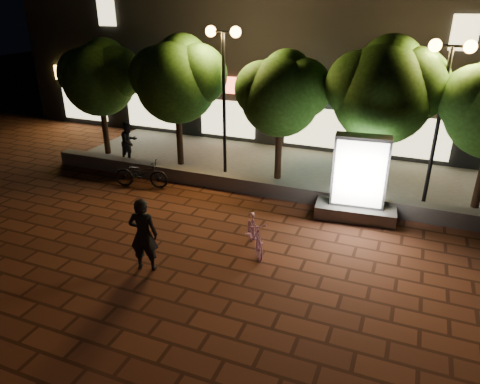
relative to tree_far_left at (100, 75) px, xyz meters
The scene contains 15 objects.
ground 9.43m from the tree_far_left, 38.18° to the right, with size 80.00×80.00×0.00m, color brown.
retaining_wall 7.72m from the tree_far_left, 11.89° to the right, with size 16.00×0.45×0.50m, color slate.
sidewalk 7.74m from the tree_far_left, ahead, with size 16.00×5.00×0.08m, color slate.
building_block 10.38m from the tree_far_left, 47.32° to the left, with size 28.00×8.12×11.30m.
tree_far_left is the anchor object (origin of this frame).
tree_left 3.51m from the tree_far_left, ahead, with size 3.60×3.00×4.89m.
tree_mid 7.50m from the tree_far_left, ahead, with size 3.24×2.70×4.50m.
tree_right 10.81m from the tree_far_left, ahead, with size 3.72×3.10×5.07m.
street_lamp_left 5.50m from the tree_far_left, ahead, with size 1.26×0.36×5.18m.
street_lamp_right 12.47m from the tree_far_left, ahead, with size 1.26×0.36×4.98m.
ad_kiosk 10.94m from the tree_far_left, 10.57° to the right, with size 2.45×1.39×2.55m.
scooter_pink 10.13m from the tree_far_left, 30.74° to the right, with size 0.45×1.61×0.97m, color #DD90C8.
rider 9.45m from the tree_far_left, 47.58° to the right, with size 0.69×0.45×1.90m, color black.
scooter_parked 4.92m from the tree_far_left, 37.39° to the right, with size 0.67×1.91×1.00m, color black.
pedestrian 2.85m from the tree_far_left, 20.95° to the right, with size 0.78×0.61×1.61m, color black.
Camera 1 is at (4.79, -8.95, 6.14)m, focal length 32.96 mm.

